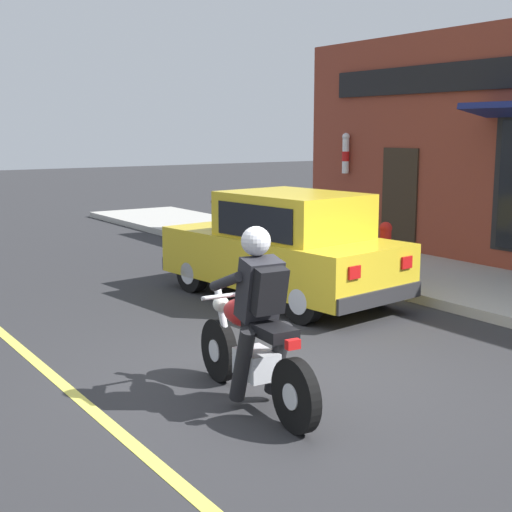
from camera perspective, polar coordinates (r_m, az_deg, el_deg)
The scene contains 7 objects.
ground_plane at distance 7.08m, azimuth 2.12°, elevation -10.08°, with size 80.00×80.00×0.00m, color #2B2B2D.
sidewalk_curb at distance 12.31m, azimuth 11.82°, elevation -1.25°, with size 2.60×22.00×0.14m, color #ADAAA3.
lane_stripe at distance 8.95m, azimuth -19.15°, elevation -6.28°, with size 0.12×19.80×0.01m, color #D1C64C.
motorcycle_with_rider at distance 6.33m, azimuth -0.07°, elevation -6.07°, with size 0.60×2.02×1.62m.
car_hatchback at distance 10.27m, azimuth 2.24°, elevation 0.67°, with size 2.05×3.94×1.57m.
fire_hydrant at distance 11.40m, azimuth 10.29°, elevation 0.46°, with size 0.36×0.24×0.88m.
trash_bin at distance 14.60m, azimuth 2.70°, elevation 2.95°, with size 0.56×0.56×0.98m.
Camera 1 is at (-3.95, -5.34, 2.43)m, focal length 50.00 mm.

